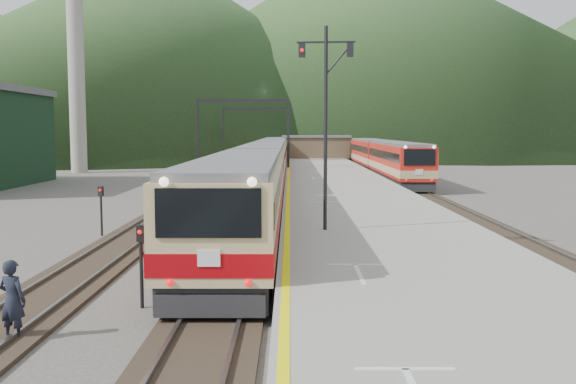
{
  "coord_description": "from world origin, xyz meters",
  "views": [
    {
      "loc": [
        1.95,
        -10.73,
        4.8
      ],
      "look_at": [
        1.87,
        18.33,
        2.0
      ],
      "focal_mm": 40.0,
      "sensor_mm": 36.0,
      "label": 1
    }
  ],
  "objects_px": {
    "main_train": "(268,160)",
    "worker": "(12,300)",
    "signal_mast": "(326,108)",
    "second_train": "(382,158)"
  },
  "relations": [
    {
      "from": "main_train",
      "to": "worker",
      "type": "relative_size",
      "value": 45.21
    },
    {
      "from": "signal_mast",
      "to": "second_train",
      "type": "bearing_deg",
      "value": 78.94
    },
    {
      "from": "worker",
      "to": "signal_mast",
      "type": "bearing_deg",
      "value": -109.75
    },
    {
      "from": "main_train",
      "to": "worker",
      "type": "xyz_separation_m",
      "value": [
        -4.38,
        -43.49,
        -1.19
      ]
    },
    {
      "from": "signal_mast",
      "to": "worker",
      "type": "bearing_deg",
      "value": -127.35
    },
    {
      "from": "worker",
      "to": "second_train",
      "type": "bearing_deg",
      "value": -89.39
    },
    {
      "from": "main_train",
      "to": "signal_mast",
      "type": "height_order",
      "value": "signal_mast"
    },
    {
      "from": "signal_mast",
      "to": "worker",
      "type": "height_order",
      "value": "signal_mast"
    },
    {
      "from": "second_train",
      "to": "main_train",
      "type": "bearing_deg",
      "value": -143.47
    },
    {
      "from": "signal_mast",
      "to": "worker",
      "type": "relative_size",
      "value": 4.08
    }
  ]
}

